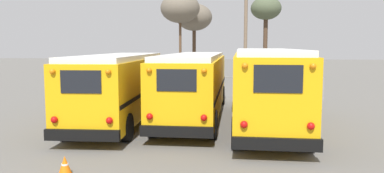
{
  "coord_description": "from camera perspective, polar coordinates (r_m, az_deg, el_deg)",
  "views": [
    {
      "loc": [
        2.05,
        -16.11,
        3.33
      ],
      "look_at": [
        0.0,
        0.03,
        1.57
      ],
      "focal_mm": 35.0,
      "sensor_mm": 36.0,
      "label": 1
    }
  ],
  "objects": [
    {
      "name": "ground_plane",
      "position": [
        16.58,
        -0.01,
        -5.4
      ],
      "size": [
        160.0,
        160.0,
        0.0
      ],
      "primitive_type": "plane",
      "color": "#66635E"
    },
    {
      "name": "school_bus_0",
      "position": [
        16.6,
        -10.92,
        0.16
      ],
      "size": [
        2.92,
        9.5,
        2.96
      ],
      "color": "#EAAA0F",
      "rests_on": "ground"
    },
    {
      "name": "school_bus_1",
      "position": [
        17.36,
        0.42,
        0.59
      ],
      "size": [
        2.57,
        10.79,
        2.97
      ],
      "color": "#EAAA0F",
      "rests_on": "ground"
    },
    {
      "name": "school_bus_2",
      "position": [
        15.66,
        11.09,
        0.28
      ],
      "size": [
        2.64,
        9.92,
        3.2
      ],
      "color": "#EAAA0F",
      "rests_on": "ground"
    },
    {
      "name": "utility_pole",
      "position": [
        28.65,
        8.17,
        8.38
      ],
      "size": [
        1.8,
        0.26,
        8.53
      ],
      "color": "#75604C",
      "rests_on": "ground"
    },
    {
      "name": "bare_tree_0",
      "position": [
        35.65,
        11.2,
        11.29
      ],
      "size": [
        2.79,
        2.79,
        7.82
      ],
      "color": "#473323",
      "rests_on": "ground"
    },
    {
      "name": "bare_tree_1",
      "position": [
        39.74,
        0.33,
        10.42
      ],
      "size": [
        3.76,
        3.76,
        7.74
      ],
      "color": "#473323",
      "rests_on": "ground"
    },
    {
      "name": "bare_tree_2",
      "position": [
        36.24,
        -1.82,
        11.79
      ],
      "size": [
        3.73,
        3.73,
        8.3
      ],
      "color": "brown",
      "rests_on": "ground"
    },
    {
      "name": "fence_line",
      "position": [
        23.5,
        2.2,
        0.44
      ],
      "size": [
        14.28,
        0.06,
        1.42
      ],
      "color": "#939399",
      "rests_on": "ground"
    },
    {
      "name": "traffic_cone",
      "position": [
        10.43,
        -18.8,
        -11.32
      ],
      "size": [
        0.36,
        0.36,
        0.51
      ],
      "color": "orange",
      "rests_on": "ground"
    }
  ]
}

